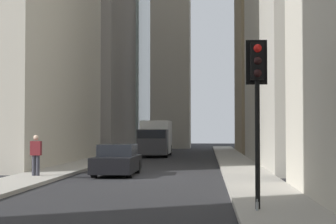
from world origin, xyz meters
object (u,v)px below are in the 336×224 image
sedan_black (117,161)px  traffic_light_foreground (257,84)px  pedestrian (36,153)px  discarded_bottle (257,206)px  delivery_truck (155,138)px

sedan_black → traffic_light_foreground: bearing=-155.9°
pedestrian → discarded_bottle: bearing=-139.8°
delivery_truck → pedestrian: 21.73m
traffic_light_foreground → discarded_bottle: traffic_light_foreground is taller
pedestrian → delivery_truck: bearing=-8.2°
discarded_bottle → delivery_truck: bearing=9.6°
sedan_black → traffic_light_foreground: size_ratio=1.04×
discarded_bottle → sedan_black: bearing=23.6°
traffic_light_foreground → discarded_bottle: 2.93m
sedan_black → delivery_truck: bearing=0.0°
sedan_black → pedestrian: pedestrian is taller
sedan_black → discarded_bottle: size_ratio=15.93×
sedan_black → discarded_bottle: (-12.15, -5.30, -0.42)m
pedestrian → discarded_bottle: pedestrian is taller
delivery_truck → pedestrian: size_ratio=3.76×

